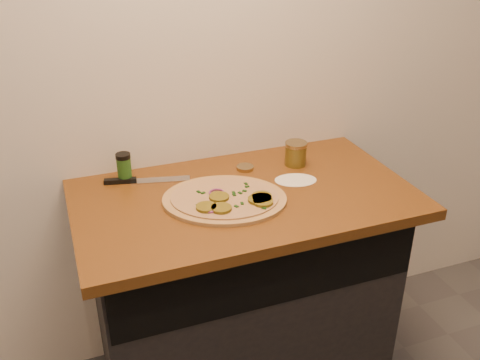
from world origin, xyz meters
name	(u,v)px	position (x,y,z in m)	size (l,w,h in m)	color
cabinet	(241,292)	(0.00, 1.45, 0.43)	(1.10, 0.60, 0.86)	black
countertop	(244,198)	(0.00, 1.42, 0.88)	(1.20, 0.70, 0.04)	brown
pizza	(226,199)	(-0.08, 1.38, 0.91)	(0.54, 0.54, 0.03)	tan
chefs_knife	(140,180)	(-0.33, 1.63, 0.91)	(0.31, 0.10, 0.02)	#B7BAC1
mason_jar_lid	(245,168)	(0.07, 1.60, 0.91)	(0.07, 0.07, 0.01)	#958356
salsa_jar	(296,153)	(0.27, 1.57, 0.95)	(0.09, 0.09, 0.09)	maroon
spice_shaker	(124,167)	(-0.38, 1.66, 0.96)	(0.05, 0.05, 0.11)	#25571B
flour_spill	(296,180)	(0.22, 1.44, 0.90)	(0.16, 0.16, 0.00)	silver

